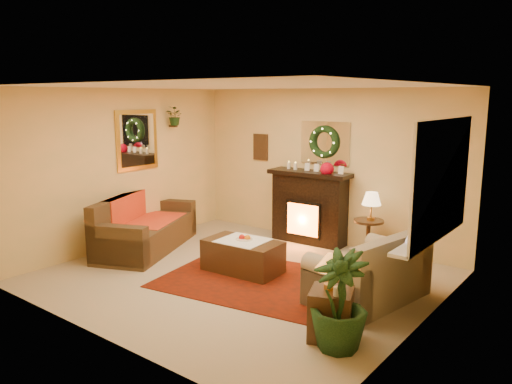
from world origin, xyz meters
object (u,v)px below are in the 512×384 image
Objects in this scene: loveseat at (368,266)px; end_table_square at (331,314)px; fireplace at (310,211)px; side_table_round at (368,237)px; coffee_table at (243,257)px; sofa at (147,223)px.

loveseat is 1.19m from end_table_square.
end_table_square is at bearing -57.24° from fireplace.
side_table_round is 2.82m from end_table_square.
end_table_square reaches higher than coffee_table.
sofa is 3.98× the size of end_table_square.
coffee_table is (-1.12, -1.69, -0.11)m from side_table_round.
fireplace reaches higher than end_table_square.
sofa is at bearing -136.40° from fireplace.
sofa is 1.63× the size of fireplace.
loveseat is at bearing -18.88° from sofa.
fireplace is at bearing 172.19° from side_table_round.
loveseat reaches higher than coffee_table.
side_table_round is at bearing 7.20° from sofa.
end_table_square is (0.86, -2.68, -0.05)m from side_table_round.
end_table_square is (2.02, -2.84, -0.28)m from fireplace.
side_table_round is at bearing -10.48° from fireplace.
fireplace is 3.50m from end_table_square.
side_table_round is (1.16, -0.16, -0.23)m from fireplace.
fireplace reaches higher than coffee_table.
end_table_square is at bearing -30.43° from coffee_table.
side_table_round is 1.15× the size of end_table_square.
loveseat is at bearing 97.15° from end_table_square.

